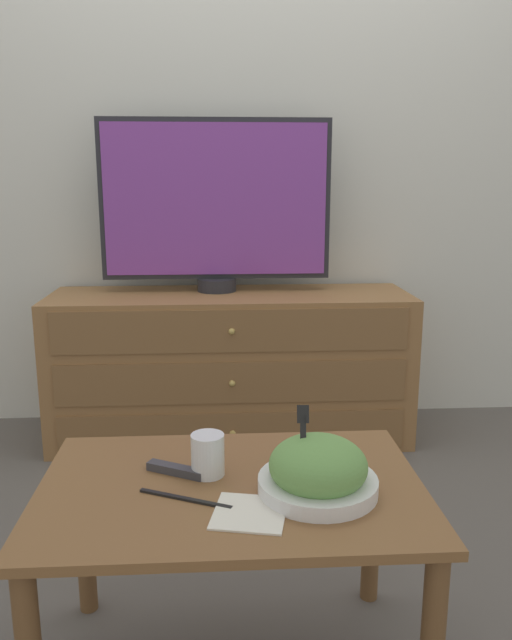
{
  "coord_description": "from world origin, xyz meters",
  "views": [
    {
      "loc": [
        -0.14,
        -2.71,
        1.06
      ],
      "look_at": [
        -0.05,
        -1.19,
        0.71
      ],
      "focal_mm": 35.0,
      "sensor_mm": 36.0,
      "label": 1
    }
  ],
  "objects": [
    {
      "name": "coffee_table",
      "position": [
        -0.12,
        -1.54,
        0.37
      ],
      "size": [
        0.79,
        0.52,
        0.44
      ],
      "color": "brown",
      "rests_on": "ground_plane"
    },
    {
      "name": "wall_back",
      "position": [
        0.0,
        0.03,
        1.3
      ],
      "size": [
        12.0,
        0.05,
        2.6
      ],
      "color": "silver",
      "rests_on": "ground_plane"
    },
    {
      "name": "dresser",
      "position": [
        -0.09,
        -0.25,
        0.3
      ],
      "size": [
        1.45,
        0.45,
        0.61
      ],
      "color": "olive",
      "rests_on": "ground_plane"
    },
    {
      "name": "napkin",
      "position": [
        -0.09,
        -1.66,
        0.45
      ],
      "size": [
        0.16,
        0.16,
        0.0
      ],
      "color": "silver",
      "rests_on": "coffee_table"
    },
    {
      "name": "tv",
      "position": [
        -0.15,
        -0.18,
        0.96
      ],
      "size": [
        0.92,
        0.16,
        0.68
      ],
      "color": "#232328",
      "rests_on": "dresser"
    },
    {
      "name": "knife",
      "position": [
        -0.21,
        -1.6,
        0.45
      ],
      "size": [
        0.18,
        0.09,
        0.01
      ],
      "color": "black",
      "rests_on": "coffee_table"
    },
    {
      "name": "remote_control",
      "position": [
        -0.23,
        -1.49,
        0.45
      ],
      "size": [
        0.13,
        0.08,
        0.02
      ],
      "color": "#38383D",
      "rests_on": "coffee_table"
    },
    {
      "name": "drink_cup",
      "position": [
        -0.17,
        -1.49,
        0.48
      ],
      "size": [
        0.07,
        0.07,
        0.09
      ],
      "color": "beige",
      "rests_on": "coffee_table"
    },
    {
      "name": "ground_plane",
      "position": [
        0.0,
        0.0,
        0.0
      ],
      "size": [
        12.0,
        12.0,
        0.0
      ],
      "primitive_type": "plane",
      "color": "#56514C"
    },
    {
      "name": "takeout_bowl",
      "position": [
        0.05,
        -1.58,
        0.49
      ],
      "size": [
        0.24,
        0.24,
        0.17
      ],
      "color": "silver",
      "rests_on": "coffee_table"
    }
  ]
}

